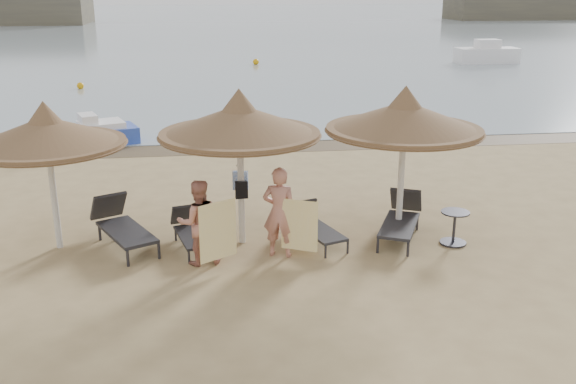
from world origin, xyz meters
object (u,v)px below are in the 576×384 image
at_px(palapa_center, 240,122).
at_px(lounger_near_right, 314,225).
at_px(side_table, 454,229).
at_px(pedal_boat, 101,133).
at_px(palapa_right, 405,118).
at_px(palapa_left, 46,132).
at_px(lounger_far_right, 401,218).
at_px(lounger_far_left, 121,224).
at_px(lounger_near_left, 191,230).
at_px(person_right, 279,205).
at_px(person_left, 198,216).

bearing_deg(palapa_center, lounger_near_right, -2.87).
bearing_deg(palapa_center, side_table, -8.43).
height_order(lounger_near_right, pedal_boat, pedal_boat).
bearing_deg(palapa_right, side_table, -31.77).
bearing_deg(palapa_left, palapa_right, -1.98).
distance_m(palapa_left, palapa_right, 6.98).
bearing_deg(pedal_boat, palapa_right, -70.99).
bearing_deg(lounger_far_right, palapa_center, -155.84).
bearing_deg(lounger_far_left, lounger_near_right, -31.59).
xyz_separation_m(lounger_far_left, lounger_near_left, (1.40, -0.26, -0.09)).
relative_size(side_table, person_right, 0.33).
bearing_deg(pedal_boat, person_left, -92.20).
bearing_deg(lounger_near_right, lounger_far_right, -19.01).
bearing_deg(person_left, palapa_right, -175.33).
height_order(side_table, person_left, person_left).
height_order(lounger_near_left, person_left, person_left).
bearing_deg(palapa_left, person_right, -12.58).
bearing_deg(lounger_far_left, pedal_boat, 73.66).
bearing_deg(palapa_center, person_left, -133.17).
height_order(palapa_left, person_right, palapa_left).
height_order(lounger_far_left, lounger_far_right, lounger_far_left).
bearing_deg(lounger_far_left, palapa_left, 154.37).
distance_m(palapa_right, person_right, 3.09).
xyz_separation_m(palapa_left, side_table, (7.96, -0.85, -2.04)).
bearing_deg(person_right, lounger_near_right, -120.98).
xyz_separation_m(palapa_left, lounger_far_right, (7.02, -0.27, -1.97)).
xyz_separation_m(palapa_right, pedal_boat, (-7.39, 9.07, -2.14)).
distance_m(palapa_right, lounger_far_left, 6.12).
relative_size(palapa_left, side_table, 4.33).
distance_m(palapa_right, lounger_near_right, 2.84).
bearing_deg(person_left, side_table, 175.74).
xyz_separation_m(palapa_right, person_right, (-2.61, -0.73, -1.48)).
bearing_deg(palapa_right, lounger_near_right, -178.48).
relative_size(palapa_right, lounger_near_right, 1.81).
bearing_deg(lounger_far_right, side_table, -6.30).
relative_size(person_right, pedal_boat, 0.82).
height_order(palapa_center, person_right, palapa_center).
bearing_deg(person_right, pedal_boat, -45.51).
distance_m(side_table, person_right, 3.67).
distance_m(lounger_near_left, person_left, 1.12).
bearing_deg(palapa_right, palapa_center, 179.54).
relative_size(palapa_left, pedal_boat, 1.19).
height_order(lounger_far_right, pedal_boat, pedal_boat).
bearing_deg(lounger_far_right, palapa_left, -157.07).
xyz_separation_m(palapa_center, person_left, (-0.86, -0.92, -1.57)).
bearing_deg(side_table, lounger_near_left, 173.32).
distance_m(palapa_center, lounger_far_left, 3.23).
relative_size(lounger_near_right, pedal_boat, 0.70).
xyz_separation_m(palapa_left, palapa_center, (3.68, -0.22, 0.16)).
xyz_separation_m(lounger_near_right, person_left, (-2.35, -0.84, 0.62)).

